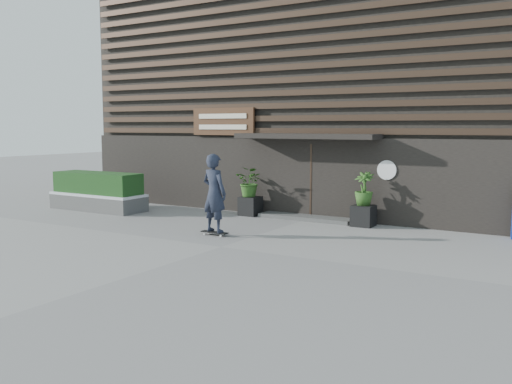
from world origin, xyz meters
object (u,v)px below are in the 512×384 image
Objects in this scene: planter_pot_right at (363,216)px; skateboarder at (214,193)px; raised_bed at (98,202)px; planter_pot_left at (250,206)px.

planter_pot_right is 0.28× the size of skateboarder.
raised_bed is 6.34m from skateboarder.
raised_bed is at bearing -162.04° from planter_pot_left.
skateboarder is (6.06, -1.67, 0.86)m from raised_bed.
skateboarder is (0.95, -3.33, 0.81)m from planter_pot_left.
planter_pot_left reaches higher than raised_bed.
skateboarder is at bearing -130.59° from planter_pot_right.
planter_pot_right is at bearing 10.53° from raised_bed.
planter_pot_left is 1.00× the size of planter_pot_right.
planter_pot_left is 3.55m from skateboarder.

